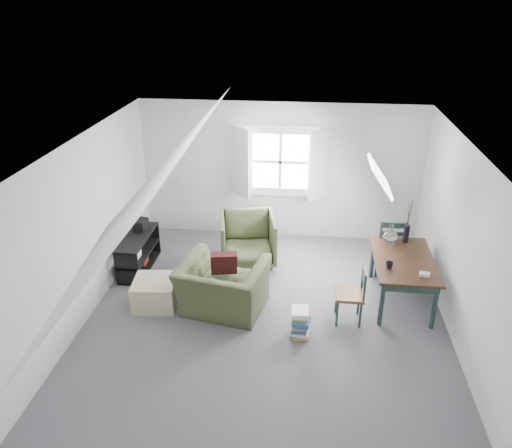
# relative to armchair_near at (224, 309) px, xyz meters

# --- Properties ---
(floor) EXTENTS (5.50, 5.50, 0.00)m
(floor) POSITION_rel_armchair_near_xyz_m (0.63, -0.20, 0.00)
(floor) COLOR #525257
(floor) RESTS_ON ground
(ceiling) EXTENTS (5.50, 5.50, 0.00)m
(ceiling) POSITION_rel_armchair_near_xyz_m (0.63, -0.20, 2.50)
(ceiling) COLOR white
(ceiling) RESTS_ON wall_back
(wall_back) EXTENTS (5.00, 0.00, 5.00)m
(wall_back) POSITION_rel_armchair_near_xyz_m (0.63, 2.55, 1.25)
(wall_back) COLOR silver
(wall_back) RESTS_ON ground
(wall_front) EXTENTS (5.00, 0.00, 5.00)m
(wall_front) POSITION_rel_armchair_near_xyz_m (0.63, -2.95, 1.25)
(wall_front) COLOR silver
(wall_front) RESTS_ON ground
(wall_left) EXTENTS (0.00, 5.50, 5.50)m
(wall_left) POSITION_rel_armchair_near_xyz_m (-1.87, -0.20, 1.25)
(wall_left) COLOR silver
(wall_left) RESTS_ON ground
(wall_right) EXTENTS (0.00, 5.50, 5.50)m
(wall_right) POSITION_rel_armchair_near_xyz_m (3.13, -0.20, 1.25)
(wall_right) COLOR silver
(wall_right) RESTS_ON ground
(slope_left) EXTENTS (3.19, 5.50, 4.48)m
(slope_left) POSITION_rel_armchair_near_xyz_m (-0.92, -0.20, 1.78)
(slope_left) COLOR white
(slope_left) RESTS_ON wall_left
(slope_right) EXTENTS (3.19, 5.50, 4.48)m
(slope_right) POSITION_rel_armchair_near_xyz_m (2.18, -0.20, 1.78)
(slope_right) COLOR white
(slope_right) RESTS_ON wall_right
(dormer_window) EXTENTS (1.71, 0.35, 1.30)m
(dormer_window) POSITION_rel_armchair_near_xyz_m (0.63, 2.47, 1.45)
(dormer_window) COLOR white
(dormer_window) RESTS_ON wall_back
(skylight) EXTENTS (0.35, 0.75, 0.47)m
(skylight) POSITION_rel_armchair_near_xyz_m (2.18, 1.10, 1.75)
(skylight) COLOR white
(skylight) RESTS_ON slope_right
(armchair_near) EXTENTS (1.34, 1.23, 0.76)m
(armchair_near) POSITION_rel_armchair_near_xyz_m (0.00, 0.00, 0.00)
(armchair_near) COLOR #3A4225
(armchair_near) RESTS_ON floor
(armchair_far) EXTENTS (1.06, 1.08, 0.84)m
(armchair_far) POSITION_rel_armchair_near_xyz_m (0.17, 1.45, 0.00)
(armchair_far) COLOR #3A4225
(armchair_far) RESTS_ON floor
(throw_pillow) EXTENTS (0.41, 0.28, 0.39)m
(throw_pillow) POSITION_rel_armchair_near_xyz_m (0.00, 0.15, 0.69)
(throw_pillow) COLOR #3D1015
(throw_pillow) RESTS_ON armchair_near
(ottoman) EXTENTS (0.67, 0.67, 0.41)m
(ottoman) POSITION_rel_armchair_near_xyz_m (-1.01, 0.02, 0.20)
(ottoman) COLOR tan
(ottoman) RESTS_ON floor
(dining_table) EXTENTS (0.85, 1.42, 0.71)m
(dining_table) POSITION_rel_armchair_near_xyz_m (2.56, 0.52, 0.62)
(dining_table) COLOR #311C10
(dining_table) RESTS_ON floor
(demijohn) EXTENTS (0.22, 0.22, 0.31)m
(demijohn) POSITION_rel_armchair_near_xyz_m (2.41, 0.97, 0.84)
(demijohn) COLOR silver
(demijohn) RESTS_ON dining_table
(vase_twigs) EXTENTS (0.09, 0.10, 0.70)m
(vase_twigs) POSITION_rel_armchair_near_xyz_m (2.66, 1.07, 0.86)
(vase_twigs) COLOR black
(vase_twigs) RESTS_ON dining_table
(cup) EXTENTS (0.12, 0.12, 0.10)m
(cup) POSITION_rel_armchair_near_xyz_m (2.31, 0.22, 0.71)
(cup) COLOR black
(cup) RESTS_ON dining_table
(paper_box) EXTENTS (0.14, 0.11, 0.04)m
(paper_box) POSITION_rel_armchair_near_xyz_m (2.76, 0.07, 0.73)
(paper_box) COLOR white
(paper_box) RESTS_ON dining_table
(dining_chair_far) EXTENTS (0.46, 0.46, 0.99)m
(dining_chair_far) POSITION_rel_armchair_near_xyz_m (2.48, 1.33, 0.51)
(dining_chair_far) COLOR brown
(dining_chair_far) RESTS_ON floor
(dining_chair_near) EXTENTS (0.39, 0.39, 0.83)m
(dining_chair_near) POSITION_rel_armchair_near_xyz_m (1.81, -0.06, 0.43)
(dining_chair_near) COLOR brown
(dining_chair_near) RESTS_ON floor
(media_shelf) EXTENTS (0.38, 1.15, 0.59)m
(media_shelf) POSITION_rel_armchair_near_xyz_m (-1.59, 0.99, 0.26)
(media_shelf) COLOR black
(media_shelf) RESTS_ON floor
(electronics_box) EXTENTS (0.22, 0.27, 0.20)m
(electronics_box) POSITION_rel_armchair_near_xyz_m (-1.59, 1.28, 0.67)
(electronics_box) COLOR black
(electronics_box) RESTS_ON media_shelf
(magazine_stack) EXTENTS (0.29, 0.34, 0.39)m
(magazine_stack) POSITION_rel_armchair_near_xyz_m (1.13, -0.47, 0.19)
(magazine_stack) COLOR #B29933
(magazine_stack) RESTS_ON floor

